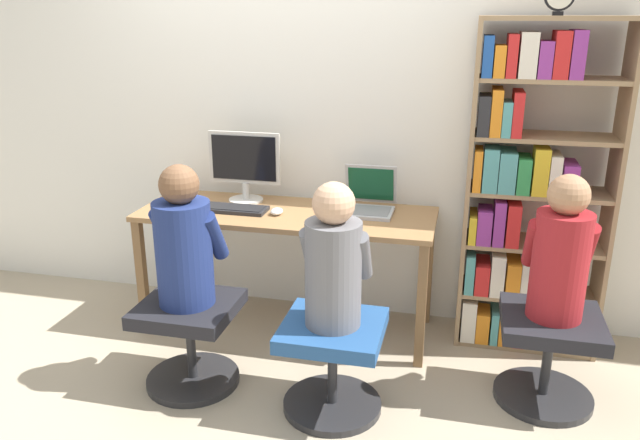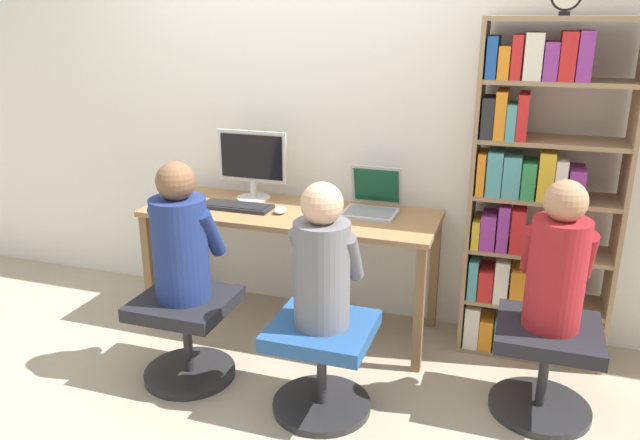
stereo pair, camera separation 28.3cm
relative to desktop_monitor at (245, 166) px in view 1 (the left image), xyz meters
The scene contains 14 objects.
ground_plane 1.12m from the desktop_monitor, 56.30° to the right, with size 14.00×14.00×0.00m, color tan.
wall_back 0.50m from the desktop_monitor, 36.04° to the left, with size 10.00×0.05×2.60m.
desk 0.46m from the desktop_monitor, 26.22° to the right, with size 1.73×0.61×0.75m.
desktop_monitor is the anchor object (origin of this frame).
laptop 0.78m from the desktop_monitor, ahead, with size 0.31×0.32×0.26m.
keyboard 0.29m from the desktop_monitor, 94.77° to the right, with size 0.43×0.16×0.03m.
computer_mouse_by_keyboard 0.40m from the desktop_monitor, 39.12° to the right, with size 0.07×0.09×0.04m.
office_chair_left 1.10m from the desktop_monitor, 90.81° to the right, with size 0.48×0.48×0.46m.
office_chair_right 1.36m from the desktop_monitor, 50.46° to the right, with size 0.48×0.48×0.46m.
person_at_monitor 0.87m from the desktop_monitor, 90.81° to the right, with size 0.34×0.33×0.71m.
person_at_laptop 1.19m from the desktop_monitor, 50.31° to the right, with size 0.32×0.31×0.69m.
bookshelf 1.61m from the desktop_monitor, ahead, with size 0.78×0.31×1.84m.
office_chair_side 1.99m from the desktop_monitor, 18.47° to the right, with size 0.48×0.48×0.46m.
person_near_shelf 1.87m from the desktop_monitor, 18.32° to the right, with size 0.32×0.31×0.70m.
Camera 1 is at (1.00, -3.02, 1.86)m, focal length 35.00 mm.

